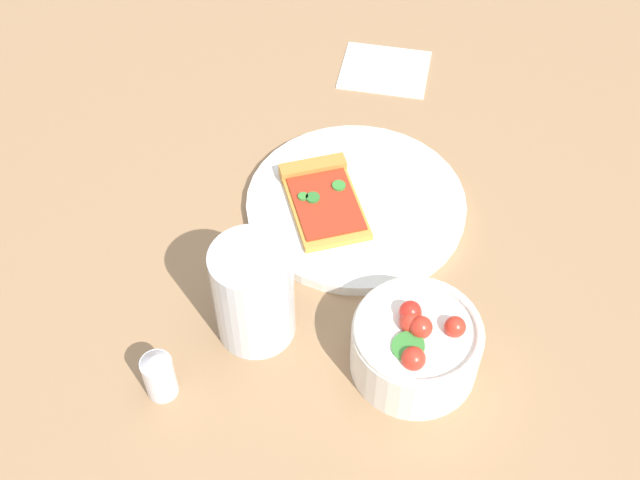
% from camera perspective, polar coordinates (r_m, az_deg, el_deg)
% --- Properties ---
extents(ground_plane, '(2.40, 2.40, 0.00)m').
position_cam_1_polar(ground_plane, '(0.98, 2.59, 1.49)').
color(ground_plane, '#93704C').
rests_on(ground_plane, ground).
extents(plate, '(0.26, 0.26, 0.01)m').
position_cam_1_polar(plate, '(0.99, 2.28, 2.49)').
color(plate, silver).
rests_on(plate, ground_plane).
extents(pizza_slice_main, '(0.14, 0.10, 0.02)m').
position_cam_1_polar(pizza_slice_main, '(0.98, 0.15, 3.10)').
color(pizza_slice_main, gold).
rests_on(pizza_slice_main, plate).
extents(salad_bowl, '(0.13, 0.13, 0.08)m').
position_cam_1_polar(salad_bowl, '(0.83, 6.63, -7.21)').
color(salad_bowl, white).
rests_on(salad_bowl, ground_plane).
extents(soda_glass, '(0.08, 0.08, 0.12)m').
position_cam_1_polar(soda_glass, '(0.84, -4.58, -3.92)').
color(soda_glass, silver).
rests_on(soda_glass, ground_plane).
extents(paper_napkin, '(0.13, 0.14, 0.00)m').
position_cam_1_polar(paper_napkin, '(1.18, 4.49, 11.68)').
color(paper_napkin, white).
rests_on(paper_napkin, ground_plane).
extents(pepper_shaker, '(0.03, 0.03, 0.06)m').
position_cam_1_polar(pepper_shaker, '(0.83, -11.08, -9.06)').
color(pepper_shaker, silver).
rests_on(pepper_shaker, ground_plane).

